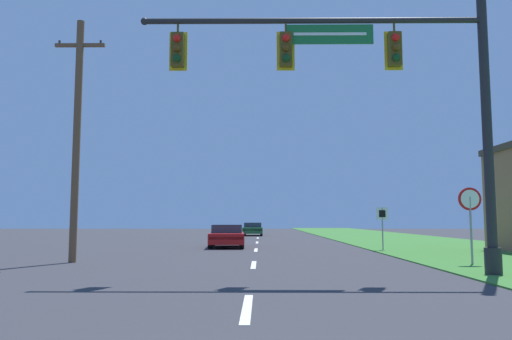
{
  "coord_description": "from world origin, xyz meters",
  "views": [
    {
      "loc": [
        0.23,
        -2.55,
        1.48
      ],
      "look_at": [
        0.0,
        22.5,
        3.98
      ],
      "focal_mm": 35.0,
      "sensor_mm": 36.0,
      "label": 1
    }
  ],
  "objects": [
    {
      "name": "stop_sign",
      "position": [
        7.15,
        14.0,
        1.86
      ],
      "size": [
        0.76,
        0.07,
        2.5
      ],
      "color": "gray",
      "rests_on": "grass_verge_right"
    },
    {
      "name": "grass_verge_right",
      "position": [
        10.5,
        30.0,
        0.02
      ],
      "size": [
        10.0,
        110.0,
        0.04
      ],
      "color": "#38752D",
      "rests_on": "ground"
    },
    {
      "name": "signal_mast",
      "position": [
        3.76,
        10.88,
        4.94
      ],
      "size": [
        9.74,
        0.47,
        7.85
      ],
      "color": "#232326",
      "rests_on": "grass_verge_right"
    },
    {
      "name": "road_center_line",
      "position": [
        0.0,
        22.0,
        0.01
      ],
      "size": [
        0.16,
        34.8,
        0.01
      ],
      "color": "silver",
      "rests_on": "ground"
    },
    {
      "name": "car_ahead",
      "position": [
        -1.59,
        24.52,
        0.6
      ],
      "size": [
        2.03,
        4.34,
        1.19
      ],
      "color": "black",
      "rests_on": "ground"
    },
    {
      "name": "far_car",
      "position": [
        -0.5,
        44.45,
        0.6
      ],
      "size": [
        1.82,
        4.34,
        1.19
      ],
      "color": "black",
      "rests_on": "ground"
    },
    {
      "name": "utility_pole_near",
      "position": [
        -6.31,
        14.9,
        4.49
      ],
      "size": [
        1.8,
        0.26,
        8.67
      ],
      "color": "brown",
      "rests_on": "ground"
    },
    {
      "name": "route_sign_post",
      "position": [
        6.1,
        21.63,
        1.53
      ],
      "size": [
        0.55,
        0.06,
        2.03
      ],
      "color": "gray",
      "rests_on": "grass_verge_right"
    }
  ]
}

